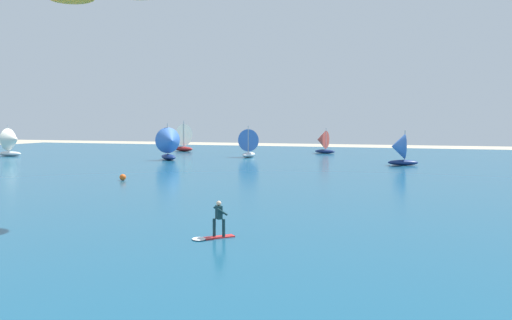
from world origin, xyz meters
name	(u,v)px	position (x,y,z in m)	size (l,w,h in m)	color
ocean	(348,169)	(0.00, 50.65, 0.05)	(160.00, 90.00, 0.10)	navy
kitesurfer	(215,225)	(-1.73, 16.10, 0.70)	(1.81, 1.75, 1.67)	red
sailboat_near_shore	(181,137)	(-31.76, 73.69, 2.54)	(4.74, 4.25, 5.33)	maroon
sailboat_outermost	(399,149)	(5.21, 56.42, 2.00)	(3.65, 3.15, 4.16)	navy
sailboat_mid_right	(12,142)	(-50.14, 54.73, 2.24)	(3.99, 3.39, 4.67)	white
sailboat_center_horizon	(170,143)	(-24.31, 55.18, 2.35)	(4.37, 4.32, 4.92)	navy
sailboat_far_left	(322,142)	(-7.24, 75.42, 1.99)	(3.66, 3.19, 4.13)	navy
sailboat_heeled_over	(250,143)	(-15.90, 64.13, 2.19)	(3.33, 3.92, 4.57)	white
marker_buoy	(123,177)	(-17.69, 33.56, 0.38)	(0.56, 0.56, 0.56)	#E55919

